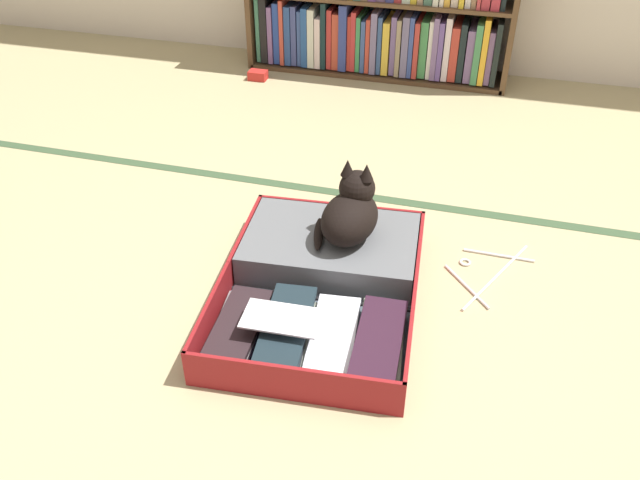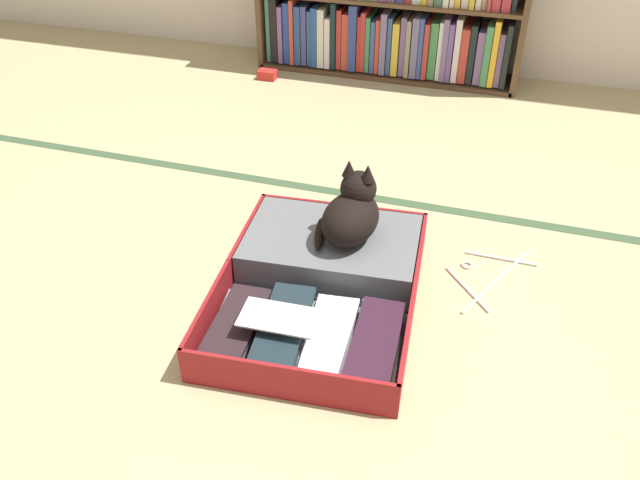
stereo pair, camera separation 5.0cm
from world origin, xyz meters
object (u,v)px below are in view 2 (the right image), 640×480
black_cat (352,213)px  open_suitcase (324,279)px  small_red_pouch (267,75)px  bookshelf (388,2)px  clothes_hanger (487,275)px

black_cat → open_suitcase: bearing=-106.9°
open_suitcase → small_red_pouch: open_suitcase is taller
black_cat → small_red_pouch: (-0.88, 1.50, -0.20)m
bookshelf → black_cat: 1.81m
small_red_pouch → black_cat: bearing=-59.5°
clothes_hanger → small_red_pouch: (-1.35, 1.42, 0.02)m
bookshelf → black_cat: (0.28, -1.78, -0.17)m
bookshelf → clothes_hanger: (0.75, -1.70, -0.39)m
small_red_pouch → bookshelf: bearing=24.8°
black_cat → bookshelf: bearing=98.9°
small_red_pouch → clothes_hanger: bearing=-46.4°
open_suitcase → small_red_pouch: bearing=116.7°
open_suitcase → small_red_pouch: 1.86m
bookshelf → small_red_pouch: bookshelf is taller
black_cat → clothes_hanger: size_ratio=0.66×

